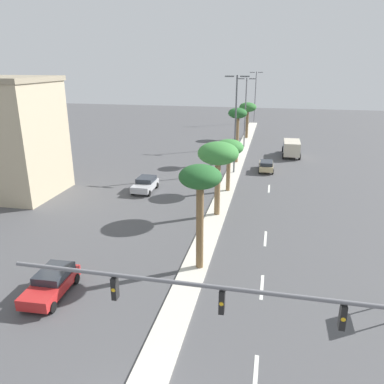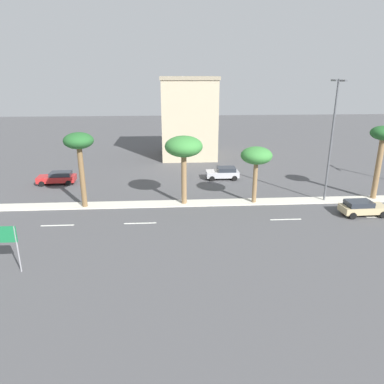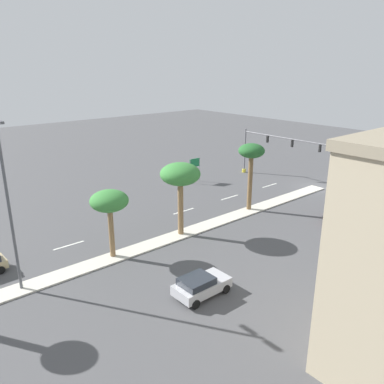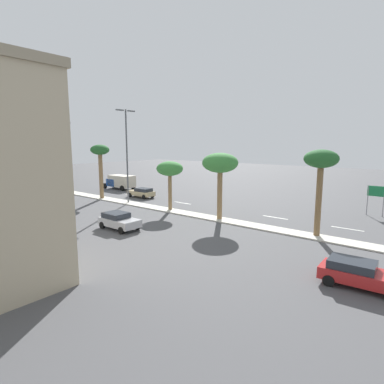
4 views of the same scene
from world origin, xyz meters
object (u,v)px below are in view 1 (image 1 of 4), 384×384
Objects in this scene: palm_tree_center at (200,183)px; street_lamp_rear at (246,108)px; palm_tree_left at (248,108)px; sedan_tan_near at (266,165)px; box_truck at (291,148)px; street_lamp_right at (236,118)px; sedan_silver_mid at (145,184)px; palm_tree_right at (237,118)px; street_lamp_trailing at (255,94)px; palm_tree_trailing at (229,148)px; traffic_signal_gantry at (328,345)px; sedan_red_center at (51,283)px; commercial_building at (8,137)px; palm_tree_inboard at (218,155)px.

street_lamp_rear is (-0.26, 39.47, 0.29)m from palm_tree_center.
palm_tree_left is 1.54× the size of sedan_tan_near.
palm_tree_center is 36.07m from box_truck.
palm_tree_left is 8.32m from street_lamp_rear.
street_lamp_right is 2.99× the size of sedan_silver_mid.
sedan_tan_near is at bearing -39.67° from palm_tree_right.
street_lamp_trailing is (-0.21, 66.67, 0.44)m from palm_tree_center.
palm_tree_trailing is at bearing -89.35° from palm_tree_left.
traffic_signal_gantry is 1.45× the size of street_lamp_trailing.
palm_tree_trailing is at bearing -88.10° from palm_tree_right.
palm_tree_right is (-0.54, 29.40, 0.08)m from palm_tree_center.
sedan_red_center is (-7.89, -44.36, -5.68)m from street_lamp_rear.
palm_tree_center reaches higher than box_truck.
palm_tree_center is at bearing -89.44° from palm_tree_left.
commercial_building reaches higher than palm_tree_right.
street_lamp_rear is 2.77× the size of sedan_silver_mid.
palm_tree_right is 37.28m from street_lamp_trailing.
street_lamp_rear is (-0.01, 15.44, -0.45)m from street_lamp_right.
street_lamp_rear is at bearing 149.00° from box_truck.
palm_tree_trailing is 1.28× the size of sedan_red_center.
street_lamp_trailing is (0.06, 27.20, 0.15)m from street_lamp_rear.
palm_tree_center reaches higher than palm_tree_inboard.
sedan_silver_mid is (-8.48, -32.81, -4.66)m from palm_tree_left.
sedan_tan_near is (3.99, -13.61, -5.71)m from street_lamp_rear.
street_lamp_right is at bearing 74.72° from sedan_red_center.
sedan_red_center is at bearing -100.09° from street_lamp_rear.
palm_tree_center is 1.82× the size of sedan_silver_mid.
palm_tree_trailing is 23.39m from sedan_red_center.
palm_tree_center is 24.05m from street_lamp_right.
palm_tree_inboard is at bearing -31.07° from sedan_silver_mid.
palm_tree_inboard is at bearing -89.20° from palm_tree_right.
sedan_silver_mid is at bearing 14.78° from commercial_building.
street_lamp_right is at bearing 29.78° from commercial_building.
palm_tree_center is 0.66× the size of street_lamp_rear.
street_lamp_right reaches higher than sedan_red_center.
sedan_red_center is (-14.79, 6.34, -3.48)m from traffic_signal_gantry.
sedan_red_center is (-8.16, -4.89, -5.39)m from palm_tree_center.
sedan_silver_mid is (-8.41, -14.48, -5.45)m from palm_tree_right.
palm_tree_inboard is 38.04m from palm_tree_left.
palm_tree_center is 1.21× the size of box_truck.
palm_tree_left is at bearing 96.87° from traffic_signal_gantry.
palm_tree_trailing is 0.50× the size of street_lamp_trailing.
palm_tree_center is 66.67m from street_lamp_trailing.
traffic_signal_gantry reaches higher than sedan_silver_mid.
palm_tree_left is 1.08× the size of box_truck.
palm_tree_left reaches higher than sedan_red_center.
palm_tree_trailing is at bearing 13.47° from commercial_building.
street_lamp_rear is at bearing 90.00° from palm_tree_inboard.
box_truck is at bearing -31.00° from street_lamp_rear.
street_lamp_rear is (0.28, 10.08, 0.22)m from palm_tree_right.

